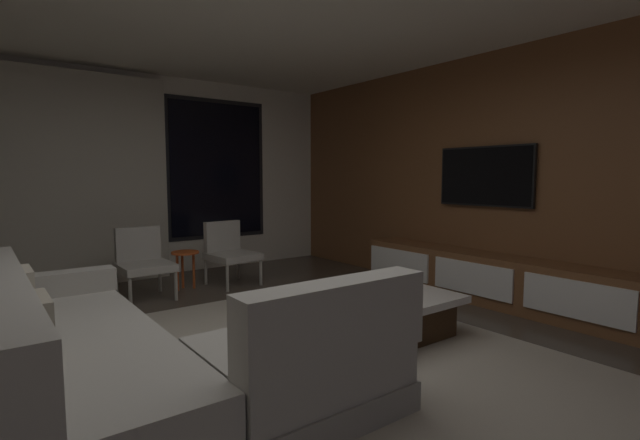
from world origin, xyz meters
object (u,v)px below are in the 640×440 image
object	(u,v)px
sectional_couch	(136,360)
book_stack_on_coffee_table	(379,292)
coffee_table	(372,312)
accent_chair_near_window	(229,249)
media_console	(488,279)
accent_chair_by_curtain	(143,259)
side_stool	(185,258)
mounted_tv	(485,176)

from	to	relation	value
sectional_couch	book_stack_on_coffee_table	xyz separation A→B (m)	(1.95, -0.00, 0.11)
coffee_table	accent_chair_near_window	world-z (taller)	accent_chair_near_window
media_console	book_stack_on_coffee_table	bearing A→B (deg)	-176.87
sectional_couch	accent_chair_by_curtain	distance (m)	2.63
sectional_couch	media_console	bearing A→B (deg)	1.42
book_stack_on_coffee_table	side_stool	world-z (taller)	side_stool
coffee_table	accent_chair_by_curtain	size ratio (longest dim) A/B	1.49
sectional_couch	media_console	world-z (taller)	sectional_couch
accent_chair_near_window	side_stool	world-z (taller)	accent_chair_near_window
accent_chair_near_window	accent_chair_by_curtain	size ratio (longest dim) A/B	1.00
sectional_couch	side_stool	bearing A→B (deg)	63.90
book_stack_on_coffee_table	accent_chair_by_curtain	world-z (taller)	accent_chair_by_curtain
side_stool	sectional_couch	bearing A→B (deg)	-116.10
accent_chair_near_window	book_stack_on_coffee_table	bearing A→B (deg)	-87.38
side_stool	accent_chair_near_window	bearing A→B (deg)	-4.07
book_stack_on_coffee_table	side_stool	xyz separation A→B (m)	(-0.67, 2.60, -0.02)
media_console	coffee_table	bearing A→B (deg)	178.78
book_stack_on_coffee_table	accent_chair_by_curtain	bearing A→B (deg)	115.18
book_stack_on_coffee_table	media_console	distance (m)	1.71
accent_chair_by_curtain	side_stool	size ratio (longest dim) A/B	1.70
book_stack_on_coffee_table	media_console	world-z (taller)	media_console
sectional_couch	side_stool	size ratio (longest dim) A/B	5.43
accent_chair_by_curtain	media_console	world-z (taller)	accent_chair_by_curtain
coffee_table	book_stack_on_coffee_table	world-z (taller)	book_stack_on_coffee_table
book_stack_on_coffee_table	mounted_tv	size ratio (longest dim) A/B	0.26
sectional_couch	side_stool	xyz separation A→B (m)	(1.27, 2.60, 0.08)
accent_chair_by_curtain	media_console	size ratio (longest dim) A/B	0.25
sectional_couch	book_stack_on_coffee_table	distance (m)	1.95
accent_chair_near_window	coffee_table	bearing A→B (deg)	-86.23
book_stack_on_coffee_table	mounted_tv	world-z (taller)	mounted_tv
accent_chair_near_window	media_console	distance (m)	3.07
sectional_couch	coffee_table	world-z (taller)	sectional_couch
coffee_table	accent_chair_by_curtain	xyz separation A→B (m)	(-1.23, 2.39, 0.25)
coffee_table	sectional_couch	bearing A→B (deg)	-176.39
accent_chair_near_window	accent_chair_by_curtain	xyz separation A→B (m)	(-1.07, -0.05, 0.00)
sectional_couch	mounted_tv	bearing A→B (deg)	4.30
accent_chair_by_curtain	media_console	xyz separation A→B (m)	(2.88, -2.42, -0.18)
side_stool	accent_chair_by_curtain	bearing A→B (deg)	-170.54
coffee_table	accent_chair_near_window	bearing A→B (deg)	93.77
accent_chair_by_curtain	mounted_tv	bearing A→B (deg)	-36.01
accent_chair_by_curtain	sectional_couch	bearing A→B (deg)	-106.87
coffee_table	accent_chair_by_curtain	world-z (taller)	accent_chair_by_curtain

